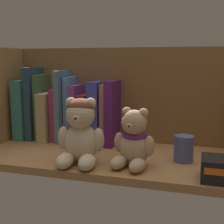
% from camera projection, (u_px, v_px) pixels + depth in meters
% --- Properties ---
extents(shelf_board, '(0.73, 0.31, 0.02)m').
position_uv_depth(shelf_board, '(111.00, 158.00, 0.86)').
color(shelf_board, '#9E7042').
rests_on(shelf_board, ground).
extents(shelf_back_panel, '(0.76, 0.01, 0.32)m').
position_uv_depth(shelf_back_panel, '(125.00, 98.00, 0.99)').
color(shelf_back_panel, brown).
rests_on(shelf_back_panel, ground).
extents(book_0, '(0.04, 0.15, 0.20)m').
position_uv_depth(book_0, '(28.00, 108.00, 1.05)').
color(book_0, teal).
rests_on(book_0, shelf_board).
extents(book_1, '(0.02, 0.12, 0.24)m').
position_uv_depth(book_1, '(36.00, 103.00, 1.04)').
color(book_1, navy).
rests_on(book_1, shelf_board).
extents(book_2, '(0.02, 0.10, 0.22)m').
position_uv_depth(book_2, '(43.00, 107.00, 1.03)').
color(book_2, '#436A42').
rests_on(book_2, shelf_board).
extents(book_3, '(0.03, 0.15, 0.16)m').
position_uv_depth(book_3, '(51.00, 115.00, 1.03)').
color(book_3, tan).
rests_on(book_3, shelf_board).
extents(book_4, '(0.02, 0.11, 0.17)m').
position_uv_depth(book_4, '(59.00, 114.00, 1.02)').
color(book_4, '#AD326D').
rests_on(book_4, shelf_board).
extents(book_5, '(0.02, 0.14, 0.23)m').
position_uv_depth(book_5, '(65.00, 105.00, 1.01)').
color(book_5, slate).
rests_on(book_5, shelf_board).
extents(book_6, '(0.02, 0.09, 0.21)m').
position_uv_depth(book_6, '(71.00, 109.00, 1.00)').
color(book_6, '#588FC3').
rests_on(book_6, shelf_board).
extents(book_7, '(0.02, 0.10, 0.18)m').
position_uv_depth(book_7, '(78.00, 113.00, 1.00)').
color(book_7, '#784192').
rests_on(book_7, shelf_board).
extents(book_8, '(0.04, 0.11, 0.16)m').
position_uv_depth(book_8, '(87.00, 118.00, 0.99)').
color(book_8, maroon).
rests_on(book_8, shelf_board).
extents(book_9, '(0.03, 0.11, 0.20)m').
position_uv_depth(book_9, '(97.00, 112.00, 0.98)').
color(book_9, '#3B40B1').
rests_on(book_9, shelf_board).
extents(book_10, '(0.02, 0.09, 0.19)m').
position_uv_depth(book_10, '(106.00, 114.00, 0.97)').
color(book_10, tan).
rests_on(book_10, shelf_board).
extents(book_11, '(0.03, 0.13, 0.20)m').
position_uv_depth(book_11, '(114.00, 112.00, 0.96)').
color(book_11, '#511B6A').
rests_on(book_11, shelf_board).
extents(teddy_bear_larger, '(0.12, 0.13, 0.17)m').
position_uv_depth(teddy_bear_larger, '(80.00, 133.00, 0.77)').
color(teddy_bear_larger, beige).
rests_on(teddy_bear_larger, shelf_board).
extents(teddy_bear_smaller, '(0.11, 0.11, 0.15)m').
position_uv_depth(teddy_bear_smaller, '(133.00, 142.00, 0.75)').
color(teddy_bear_smaller, tan).
rests_on(teddy_bear_smaller, shelf_board).
extents(pillar_candle, '(0.05, 0.05, 0.07)m').
position_uv_depth(pillar_candle, '(184.00, 148.00, 0.80)').
color(pillar_candle, '#4C5B99').
rests_on(pillar_candle, shelf_board).
extents(small_product_box, '(0.08, 0.08, 0.05)m').
position_uv_depth(small_product_box, '(221.00, 169.00, 0.67)').
color(small_product_box, black).
rests_on(small_product_box, shelf_board).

